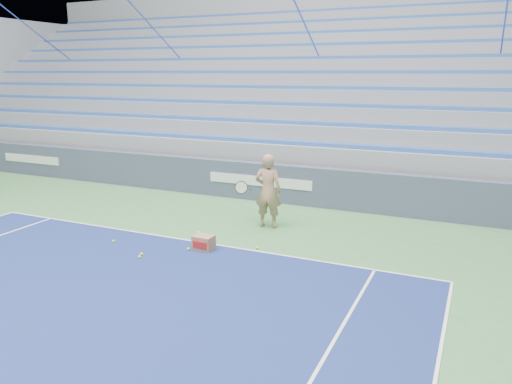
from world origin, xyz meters
TOP-DOWN VIEW (x-y plane):
  - sponsor_barrier at (0.00, 15.88)m, footprint 30.00×0.32m
  - bleachers at (0.00, 21.60)m, footprint 31.00×9.15m
  - tennis_player at (1.20, 13.56)m, footprint 0.95×0.86m
  - ball_box at (0.60, 11.53)m, footprint 0.42×0.33m
  - tennis_ball_0 at (-0.32, 10.55)m, footprint 0.07×0.07m
  - tennis_ball_1 at (-0.04, 12.40)m, footprint 0.07×0.07m
  - tennis_ball_2 at (-0.38, 10.69)m, footprint 0.07×0.07m
  - tennis_ball_3 at (-1.43, 11.09)m, footprint 0.07×0.07m
  - tennis_ball_4 at (0.33, 11.36)m, footprint 0.07×0.07m
  - tennis_ball_5 at (1.61, 12.03)m, footprint 0.07×0.07m

SIDE VIEW (x-z plane):
  - tennis_ball_0 at x=-0.32m, z-range 0.00..0.07m
  - tennis_ball_1 at x=-0.04m, z-range 0.00..0.07m
  - tennis_ball_2 at x=-0.38m, z-range 0.00..0.07m
  - tennis_ball_3 at x=-1.43m, z-range 0.00..0.07m
  - tennis_ball_4 at x=0.33m, z-range 0.00..0.07m
  - tennis_ball_5 at x=1.61m, z-range 0.00..0.07m
  - ball_box at x=0.60m, z-range 0.00..0.31m
  - sponsor_barrier at x=0.00m, z-range 0.00..1.10m
  - tennis_player at x=1.20m, z-range 0.00..1.79m
  - bleachers at x=0.00m, z-range -1.29..6.01m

